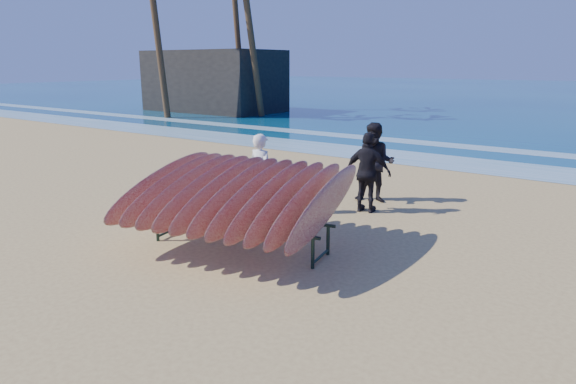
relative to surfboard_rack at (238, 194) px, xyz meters
name	(u,v)px	position (x,y,z in m)	size (l,w,h in m)	color
ground	(259,259)	(0.61, -0.24, -0.94)	(120.00, 120.00, 0.00)	tan
foam_near	(459,163)	(0.61, 9.76, -0.93)	(160.00, 160.00, 0.00)	white
foam_far	(489,149)	(0.61, 13.26, -0.93)	(160.00, 160.00, 0.00)	white
surfboard_rack	(238,194)	(0.00, 0.00, 0.00)	(3.68, 3.60, 1.54)	#1B2B22
person_white	(261,174)	(-1.01, 1.88, -0.10)	(0.61, 0.40, 1.67)	white
person_dark_a	(375,163)	(0.50, 4.06, -0.04)	(0.87, 0.68, 1.79)	black
person_dark_b	(368,173)	(0.74, 3.23, -0.10)	(0.99, 0.41, 1.68)	black
building	(214,81)	(-18.48, 18.84, 1.00)	(8.72, 4.85, 3.88)	#2D2823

